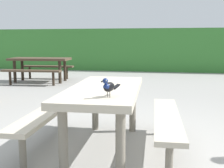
{
  "coord_description": "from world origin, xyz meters",
  "views": [
    {
      "loc": [
        0.45,
        -3.03,
        1.25
      ],
      "look_at": [
        -0.03,
        -0.43,
        0.84
      ],
      "focal_mm": 44.41,
      "sensor_mm": 36.0,
      "label": 1
    }
  ],
  "objects": [
    {
      "name": "bird_grackle",
      "position": [
        -0.04,
        -0.59,
        0.84
      ],
      "size": [
        0.14,
        0.27,
        0.18
      ],
      "color": "black",
      "rests_on": "picnic_table_foreground"
    },
    {
      "name": "picnic_table_foreground",
      "position": [
        -0.19,
        -0.01,
        0.56
      ],
      "size": [
        1.73,
        1.82,
        0.74
      ],
      "color": "#B2A893",
      "rests_on": "ground"
    },
    {
      "name": "ground_plane",
      "position": [
        0.0,
        0.0,
        0.0
      ],
      "size": [
        60.0,
        60.0,
        0.0
      ],
      "primitive_type": "plane",
      "color": "gray"
    },
    {
      "name": "picnic_table_mid_right",
      "position": [
        -3.28,
        4.93,
        0.56
      ],
      "size": [
        1.85,
        1.8,
        0.74
      ],
      "color": "#473828",
      "rests_on": "ground"
    },
    {
      "name": "hedge_wall",
      "position": [
        0.0,
        9.31,
        0.88
      ],
      "size": [
        28.0,
        1.85,
        1.76
      ],
      "primitive_type": "cube",
      "color": "#387A33",
      "rests_on": "ground"
    }
  ]
}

